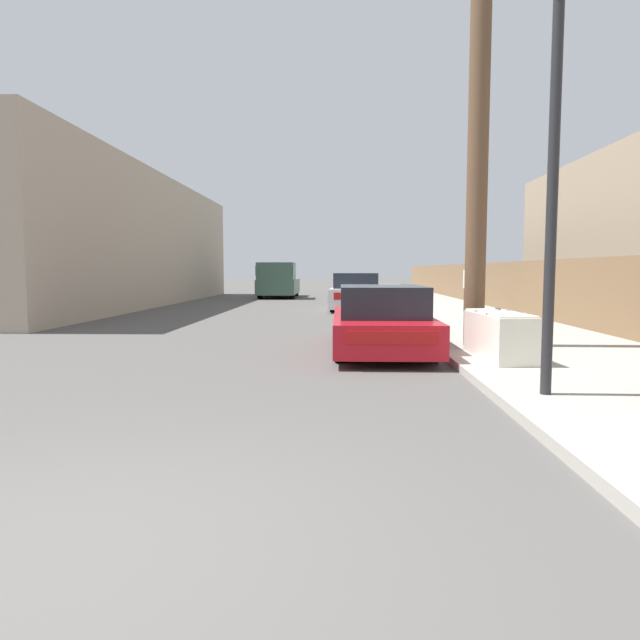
% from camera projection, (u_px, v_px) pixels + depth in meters
% --- Properties ---
extents(ground_plane, '(220.00, 220.00, 0.00)m').
position_uv_depth(ground_plane, '(65.00, 557.00, 2.99)').
color(ground_plane, '#4F4C49').
extents(sidewalk_curb, '(4.20, 63.00, 0.12)m').
position_uv_depth(sidewalk_curb, '(424.00, 302.00, 26.20)').
color(sidewalk_curb, '#9E998E').
rests_on(sidewalk_curb, ground).
extents(discarded_fridge, '(0.72, 1.85, 0.75)m').
position_uv_depth(discarded_fridge, '(499.00, 335.00, 8.99)').
color(discarded_fridge, silver).
rests_on(discarded_fridge, sidewalk_curb).
extents(parked_sports_car_red, '(1.74, 4.73, 1.23)m').
position_uv_depth(parked_sports_car_red, '(380.00, 321.00, 10.62)').
color(parked_sports_car_red, red).
rests_on(parked_sports_car_red, ground).
extents(car_parked_mid, '(2.12, 4.50, 1.40)m').
position_uv_depth(car_parked_mid, '(357.00, 293.00, 21.74)').
color(car_parked_mid, silver).
rests_on(car_parked_mid, ground).
extents(pickup_truck, '(2.11, 5.43, 1.91)m').
position_uv_depth(pickup_truck, '(278.00, 280.00, 31.10)').
color(pickup_truck, '#385647').
rests_on(pickup_truck, ground).
extents(utility_pole, '(1.80, 0.37, 8.73)m').
position_uv_depth(utility_pole, '(479.00, 99.00, 10.17)').
color(utility_pole, brown).
rests_on(utility_pole, sidewalk_curb).
extents(street_lamp, '(0.26, 0.26, 4.52)m').
position_uv_depth(street_lamp, '(554.00, 155.00, 6.16)').
color(street_lamp, '#232326').
rests_on(street_lamp, sidewalk_curb).
extents(wooden_fence, '(0.08, 42.32, 1.68)m').
position_uv_depth(wooden_fence, '(473.00, 283.00, 24.83)').
color(wooden_fence, brown).
rests_on(wooden_fence, sidewalk_curb).
extents(building_left_block, '(7.00, 22.96, 5.54)m').
position_uv_depth(building_left_block, '(90.00, 241.00, 24.86)').
color(building_left_block, tan).
rests_on(building_left_block, ground).
extents(pedestrian, '(0.34, 0.34, 1.64)m').
position_uv_depth(pedestrian, '(468.00, 287.00, 19.28)').
color(pedestrian, '#282D42').
rests_on(pedestrian, sidewalk_curb).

